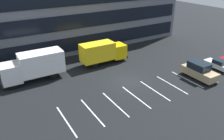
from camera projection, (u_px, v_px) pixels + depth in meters
ground_plane at (129, 82)px, 28.82m from camera, size 120.00×120.00×0.00m
office_building at (72, 5)px, 39.63m from camera, size 40.26×11.16×14.40m
lot_markings at (145, 94)px, 26.16m from camera, size 19.74×5.40×0.01m
box_truck_yellow_all at (103, 52)px, 33.48m from camera, size 7.25×2.40×3.36m
box_truck_white at (34, 65)px, 28.45m from camera, size 7.94×2.63×3.68m
suv_tan at (199, 71)px, 29.42m from camera, size 2.01×4.75×2.15m
sedan_white at (218, 64)px, 32.30m from camera, size 1.64×3.91×1.40m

